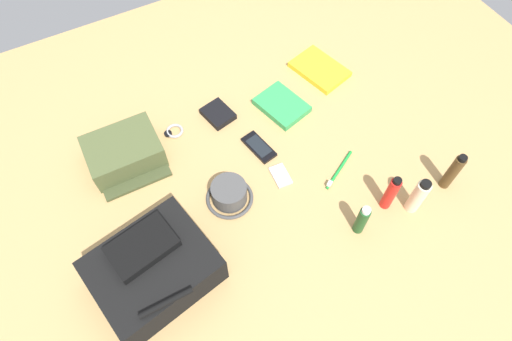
% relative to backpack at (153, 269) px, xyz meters
% --- Properties ---
extents(ground_plane, '(2.64, 2.02, 0.02)m').
position_rel_backpack_xyz_m(ground_plane, '(-0.42, -0.17, -0.08)').
color(ground_plane, tan).
rests_on(ground_plane, ground).
extents(backpack, '(0.37, 0.32, 0.16)m').
position_rel_backpack_xyz_m(backpack, '(0.00, 0.00, 0.00)').
color(backpack, black).
rests_on(backpack, ground_plane).
extents(toiletry_pouch, '(0.24, 0.23, 0.09)m').
position_rel_backpack_xyz_m(toiletry_pouch, '(-0.06, -0.43, -0.02)').
color(toiletry_pouch, '#47512D').
rests_on(toiletry_pouch, ground_plane).
extents(bucket_hat, '(0.16, 0.16, 0.08)m').
position_rel_backpack_xyz_m(bucket_hat, '(-0.30, -0.13, -0.04)').
color(bucket_hat, '#434343').
rests_on(bucket_hat, ground_plane).
extents(cologne_bottle, '(0.03, 0.03, 0.17)m').
position_rel_backpack_xyz_m(cologne_bottle, '(-0.96, 0.16, 0.01)').
color(cologne_bottle, '#473319').
rests_on(cologne_bottle, ground_plane).
extents(lotion_bottle, '(0.04, 0.04, 0.16)m').
position_rel_backpack_xyz_m(lotion_bottle, '(-0.81, 0.17, 0.01)').
color(lotion_bottle, beige).
rests_on(lotion_bottle, ground_plane).
extents(sunscreen_spray, '(0.03, 0.03, 0.16)m').
position_rel_backpack_xyz_m(sunscreen_spray, '(-0.74, 0.13, 0.01)').
color(sunscreen_spray, red).
rests_on(sunscreen_spray, ground_plane).
extents(shampoo_bottle, '(0.03, 0.03, 0.14)m').
position_rel_backpack_xyz_m(shampoo_bottle, '(-0.61, 0.15, -0.00)').
color(shampoo_bottle, '#19471E').
rests_on(shampoo_bottle, ground_plane).
extents(paperback_novel, '(0.20, 0.24, 0.02)m').
position_rel_backpack_xyz_m(paperback_novel, '(-0.87, -0.47, -0.06)').
color(paperback_novel, yellow).
rests_on(paperback_novel, ground_plane).
extents(travel_guidebook, '(0.18, 0.21, 0.03)m').
position_rel_backpack_xyz_m(travel_guidebook, '(-0.65, -0.38, -0.06)').
color(travel_guidebook, '#2D934C').
rests_on(travel_guidebook, ground_plane).
extents(cell_phone, '(0.08, 0.14, 0.01)m').
position_rel_backpack_xyz_m(cell_phone, '(-0.48, -0.26, -0.06)').
color(cell_phone, black).
rests_on(cell_phone, ground_plane).
extents(media_player, '(0.06, 0.09, 0.01)m').
position_rel_backpack_xyz_m(media_player, '(-0.49, -0.13, -0.06)').
color(media_player, '#B7B7BC').
rests_on(media_player, ground_plane).
extents(wristwatch, '(0.07, 0.06, 0.01)m').
position_rel_backpack_xyz_m(wristwatch, '(-0.25, -0.47, -0.06)').
color(wristwatch, '#99999E').
rests_on(wristwatch, ground_plane).
extents(toothbrush, '(0.16, 0.09, 0.02)m').
position_rel_backpack_xyz_m(toothbrush, '(-0.67, -0.05, -0.06)').
color(toothbrush, '#198C33').
rests_on(toothbrush, ground_plane).
extents(wallet, '(0.11, 0.13, 0.02)m').
position_rel_backpack_xyz_m(wallet, '(-0.42, -0.46, -0.06)').
color(wallet, black).
rests_on(wallet, ground_plane).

